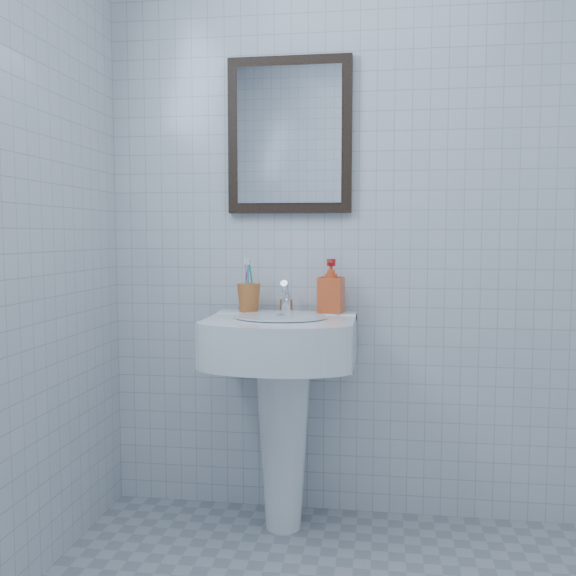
# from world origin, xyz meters

# --- Properties ---
(wall_back) EXTENTS (2.20, 0.02, 2.50)m
(wall_back) POSITION_xyz_m (0.00, 1.20, 1.25)
(wall_back) COLOR silver
(wall_back) RESTS_ON ground
(washbasin) EXTENTS (0.55, 0.41, 0.85)m
(washbasin) POSITION_xyz_m (-0.35, 0.99, 0.57)
(washbasin) COLOR white
(washbasin) RESTS_ON ground
(faucet) EXTENTS (0.05, 0.12, 0.13)m
(faucet) POSITION_xyz_m (-0.35, 1.09, 0.90)
(faucet) COLOR silver
(faucet) RESTS_ON washbasin
(toothbrush_cup) EXTENTS (0.11, 0.11, 0.11)m
(toothbrush_cup) POSITION_xyz_m (-0.50, 1.09, 0.90)
(toothbrush_cup) COLOR #B85F28
(toothbrush_cup) RESTS_ON washbasin
(soap_dispenser) EXTENTS (0.11, 0.11, 0.21)m
(soap_dispenser) POSITION_xyz_m (-0.17, 1.11, 0.95)
(soap_dispenser) COLOR red
(soap_dispenser) RESTS_ON washbasin
(wall_mirror) EXTENTS (0.50, 0.04, 0.62)m
(wall_mirror) POSITION_xyz_m (-0.35, 1.18, 1.55)
(wall_mirror) COLOR black
(wall_mirror) RESTS_ON wall_back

